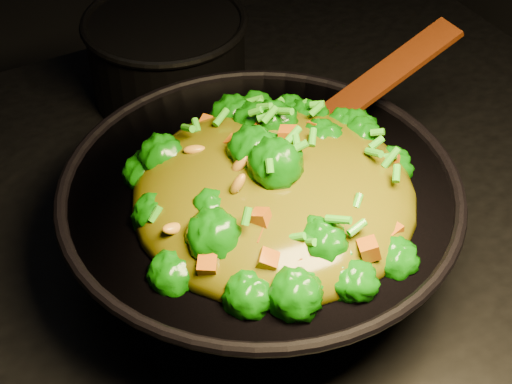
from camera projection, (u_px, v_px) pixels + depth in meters
wok at (260, 226)px, 0.92m from camera, size 0.52×0.52×0.12m
stir_fry at (275, 163)px, 0.82m from camera, size 0.36×0.36×0.11m
spatula at (366, 90)px, 0.94m from camera, size 0.25×0.05×0.11m
back_pot at (168, 57)px, 1.17m from camera, size 0.26×0.26×0.13m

